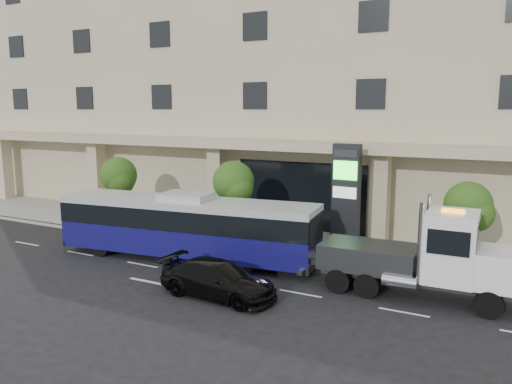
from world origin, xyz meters
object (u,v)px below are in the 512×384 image
black_sedan (218,279)px  city_bus (187,226)px  tow_truck (429,258)px  signage_pylon (346,198)px

black_sedan → city_bus: bearing=51.1°
tow_truck → black_sedan: 8.09m
tow_truck → signage_pylon: (-4.57, 4.06, 1.29)m
signage_pylon → tow_truck: bearing=-38.7°
black_sedan → signage_pylon: signage_pylon is taller
tow_truck → signage_pylon: size_ratio=1.59×
city_bus → black_sedan: bearing=-48.7°
signage_pylon → city_bus: bearing=-145.8°
tow_truck → signage_pylon: signage_pylon is taller
city_bus → signage_pylon: bearing=24.3°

